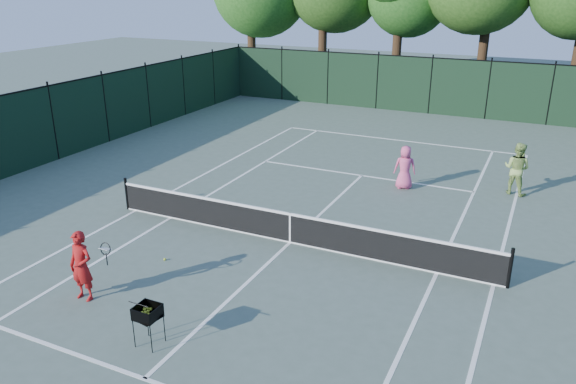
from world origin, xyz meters
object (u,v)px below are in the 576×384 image
at_px(player_green, 517,169).
at_px(loose_ball_midcourt, 165,259).
at_px(coach, 81,266).
at_px(ball_hopper, 147,312).
at_px(player_pink, 405,167).

relative_size(player_green, loose_ball_midcourt, 26.83).
distance_m(coach, player_green, 14.30).
relative_size(coach, ball_hopper, 1.88).
relative_size(player_pink, player_green, 0.85).
relative_size(coach, player_pink, 1.08).
distance_m(ball_hopper, loose_ball_midcourt, 3.74).
bearing_deg(coach, ball_hopper, -17.83).
bearing_deg(player_green, loose_ball_midcourt, 67.31).
bearing_deg(loose_ball_midcourt, ball_hopper, -57.48).
distance_m(player_pink, ball_hopper, 11.46).
xyz_separation_m(player_green, ball_hopper, (-5.93, -12.33, -0.16)).
bearing_deg(ball_hopper, loose_ball_midcourt, 133.18).
height_order(coach, loose_ball_midcourt, coach).
bearing_deg(ball_hopper, player_green, 74.96).
height_order(player_pink, player_green, player_green).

